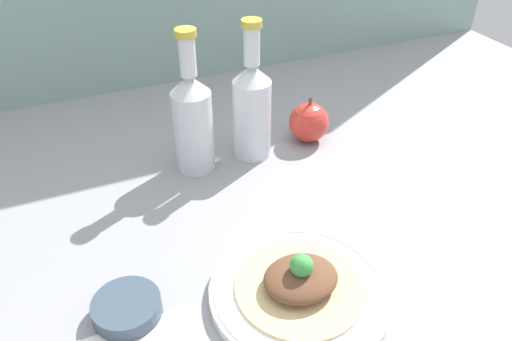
{
  "coord_description": "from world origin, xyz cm",
  "views": [
    {
      "loc": [
        -25.22,
        -55.85,
        51.47
      ],
      "look_at": [
        -1.7,
        -0.69,
        8.86
      ],
      "focal_mm": 35.0,
      "sensor_mm": 36.0,
      "label": 1
    }
  ],
  "objects_px": {
    "cider_bottle_right": "(252,107)",
    "plated_food": "(301,280)",
    "plate": "(300,290)",
    "cider_bottle_left": "(193,119)",
    "dipping_bowl": "(127,309)",
    "apple": "(309,122)"
  },
  "relations": [
    {
      "from": "cider_bottle_right",
      "to": "plated_food",
      "type": "bearing_deg",
      "value": -102.44
    },
    {
      "from": "plate",
      "to": "cider_bottle_left",
      "type": "relative_size",
      "value": 0.94
    },
    {
      "from": "cider_bottle_left",
      "to": "dipping_bowl",
      "type": "height_order",
      "value": "cider_bottle_left"
    },
    {
      "from": "cider_bottle_left",
      "to": "dipping_bowl",
      "type": "relative_size",
      "value": 2.93
    },
    {
      "from": "plated_food",
      "to": "dipping_bowl",
      "type": "relative_size",
      "value": 1.97
    },
    {
      "from": "cider_bottle_left",
      "to": "plated_food",
      "type": "bearing_deg",
      "value": -84.21
    },
    {
      "from": "plate",
      "to": "dipping_bowl",
      "type": "height_order",
      "value": "dipping_bowl"
    },
    {
      "from": "cider_bottle_right",
      "to": "apple",
      "type": "xyz_separation_m",
      "value": [
        0.12,
        0.0,
        -0.06
      ]
    },
    {
      "from": "plated_food",
      "to": "apple",
      "type": "bearing_deg",
      "value": 60.51
    },
    {
      "from": "plate",
      "to": "apple",
      "type": "xyz_separation_m",
      "value": [
        0.19,
        0.34,
        0.03
      ]
    },
    {
      "from": "dipping_bowl",
      "to": "plate",
      "type": "bearing_deg",
      "value": -14.65
    },
    {
      "from": "cider_bottle_left",
      "to": "cider_bottle_right",
      "type": "relative_size",
      "value": 1.0
    },
    {
      "from": "plate",
      "to": "plated_food",
      "type": "xyz_separation_m",
      "value": [
        0.0,
        0.0,
        0.02
      ]
    },
    {
      "from": "cider_bottle_right",
      "to": "dipping_bowl",
      "type": "bearing_deg",
      "value": -135.51
    },
    {
      "from": "plate",
      "to": "plated_food",
      "type": "height_order",
      "value": "plated_food"
    },
    {
      "from": "plate",
      "to": "apple",
      "type": "bearing_deg",
      "value": 60.51
    },
    {
      "from": "apple",
      "to": "plate",
      "type": "bearing_deg",
      "value": -119.49
    },
    {
      "from": "plated_food",
      "to": "cider_bottle_left",
      "type": "xyz_separation_m",
      "value": [
        -0.03,
        0.34,
        0.07
      ]
    },
    {
      "from": "cider_bottle_left",
      "to": "cider_bottle_right",
      "type": "xyz_separation_m",
      "value": [
        0.11,
        0.0,
        0.0
      ]
    },
    {
      "from": "apple",
      "to": "plated_food",
      "type": "bearing_deg",
      "value": -119.49
    },
    {
      "from": "dipping_bowl",
      "to": "cider_bottle_left",
      "type": "bearing_deg",
      "value": 57.68
    },
    {
      "from": "apple",
      "to": "dipping_bowl",
      "type": "relative_size",
      "value": 1.06
    }
  ]
}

